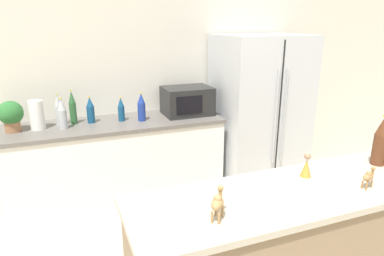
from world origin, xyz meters
TOP-DOWN VIEW (x-y plane):
  - wall_back at (0.00, 2.73)m, footprint 8.00×0.06m
  - back_counter at (-0.41, 2.40)m, footprint 2.04×0.63m
  - refrigerator at (1.11, 2.31)m, footprint 0.90×0.77m
  - potted_plant at (-1.29, 2.42)m, footprint 0.21×0.21m
  - paper_towel_roll at (-1.09, 2.42)m, footprint 0.12×0.12m
  - microwave at (0.32, 2.42)m, footprint 0.48×0.37m
  - back_bottle_0 at (-0.35, 2.41)m, footprint 0.06×0.06m
  - back_bottle_1 at (-0.63, 2.46)m, footprint 0.07×0.07m
  - back_bottle_2 at (-0.78, 2.48)m, footprint 0.06×0.06m
  - back_bottle_3 at (-0.88, 2.35)m, footprint 0.07×0.07m
  - back_bottle_4 at (-0.17, 2.35)m, footprint 0.07×0.07m
  - back_bottle_5 at (-0.91, 2.48)m, footprint 0.06×0.06m
  - wine_bottle at (0.89, 0.62)m, footprint 0.08×0.08m
  - camel_figurine at (0.58, 0.41)m, footprint 0.09×0.06m
  - camel_figurine_second at (-0.28, 0.42)m, footprint 0.10×0.11m
  - wise_man_figurine_crimson at (0.37, 0.63)m, footprint 0.06×0.06m

SIDE VIEW (x-z plane):
  - back_counter at x=-0.41m, z-range 0.00..0.93m
  - refrigerator at x=1.11m, z-range 0.00..1.72m
  - back_bottle_0 at x=-0.35m, z-range 0.93..1.16m
  - back_bottle_1 at x=-0.63m, z-range 0.93..1.18m
  - paper_towel_roll at x=-1.09m, z-range 0.93..1.19m
  - back_bottle_4 at x=-0.17m, z-range 0.93..1.20m
  - back_bottle_3 at x=-0.88m, z-range 0.93..1.20m
  - back_bottle_5 at x=-0.91m, z-range 0.93..1.22m
  - microwave at x=0.32m, z-range 0.93..1.21m
  - wise_man_figurine_crimson at x=0.37m, z-range 1.00..1.15m
  - camel_figurine at x=0.58m, z-range 1.02..1.13m
  - potted_plant at x=-1.29m, z-range 0.95..1.22m
  - back_bottle_2 at x=-0.78m, z-range 0.92..1.24m
  - camel_figurine_second at x=-0.28m, z-range 1.03..1.17m
  - wine_bottle at x=0.89m, z-range 1.01..1.32m
  - wall_back at x=0.00m, z-range 0.00..2.55m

